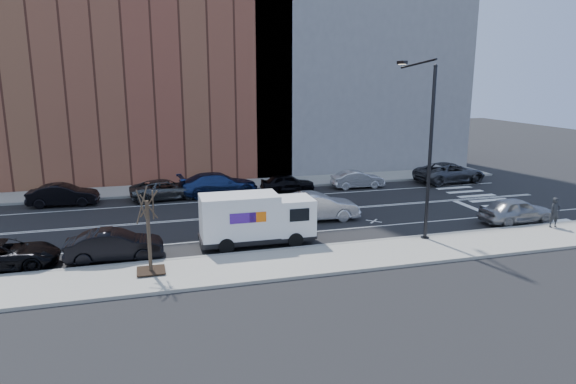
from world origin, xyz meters
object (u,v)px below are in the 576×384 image
driving_sedan (317,207)px  near_parked_front (516,210)px  pedestrian (555,213)px  fedex_van (256,218)px  far_parked_b (63,195)px

driving_sedan → near_parked_front: 11.74m
pedestrian → near_parked_front: bearing=125.2°
fedex_van → pedestrian: (16.68, -2.05, -0.40)m
fedex_van → far_parked_b: fedex_van is taller
fedex_van → far_parked_b: size_ratio=1.32×
driving_sedan → pedestrian: size_ratio=2.94×
driving_sedan → near_parked_front: size_ratio=1.13×
far_parked_b → pedestrian: size_ratio=2.61×
fedex_van → near_parked_front: (15.60, -0.28, -0.65)m
far_parked_b → driving_sedan: size_ratio=0.89×
driving_sedan → fedex_van: bearing=131.2°
pedestrian → fedex_van: bearing=176.9°
far_parked_b → near_parked_front: 28.72m
fedex_van → near_parked_front: bearing=-0.1°
fedex_van → pedestrian: 16.81m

